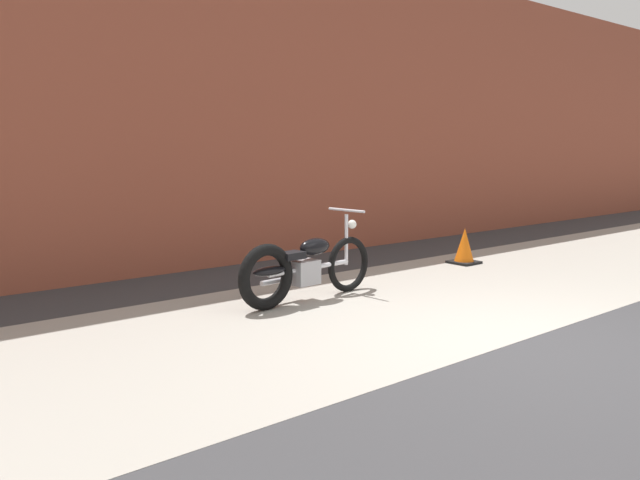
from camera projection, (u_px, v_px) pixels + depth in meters
ground_plane at (521, 341)px, 5.73m from camera, size 80.00×80.00×0.00m
sidewalk_slab at (384, 305)px, 7.07m from camera, size 36.00×3.50×0.01m
brick_building_wall at (222, 100)px, 9.35m from camera, size 36.00×0.50×4.93m
motorcycle_black at (300, 268)px, 7.13m from camera, size 2.01×0.58×1.03m
traffic_cone at (464, 248)px, 9.60m from camera, size 0.40×0.40×0.55m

